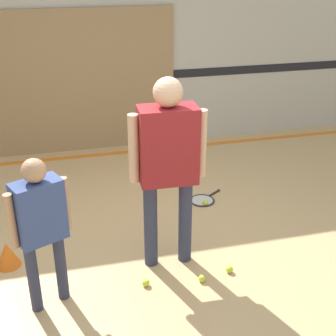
{
  "coord_description": "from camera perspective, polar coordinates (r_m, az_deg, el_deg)",
  "views": [
    {
      "loc": [
        -0.8,
        -3.62,
        2.66
      ],
      "look_at": [
        0.08,
        -0.1,
        0.97
      ],
      "focal_mm": 50.0,
      "sensor_mm": 36.0,
      "label": 1
    }
  ],
  "objects": [
    {
      "name": "ground_plane",
      "position": [
        4.56,
        -1.33,
        -10.62
      ],
      "size": [
        16.0,
        16.0,
        0.0
      ],
      "primitive_type": "plane",
      "color": "tan"
    },
    {
      "name": "wall_back",
      "position": [
        6.67,
        -7.27,
        15.68
      ],
      "size": [
        16.0,
        0.07,
        3.2
      ],
      "color": "beige",
      "rests_on": "ground_plane"
    },
    {
      "name": "wall_panel",
      "position": [
        6.69,
        -10.79,
        10.18
      ],
      "size": [
        2.69,
        0.05,
        1.98
      ],
      "color": "#9E7F56",
      "rests_on": "ground_plane"
    },
    {
      "name": "floor_stripe",
      "position": [
        6.78,
        -6.18,
        1.85
      ],
      "size": [
        14.4,
        0.1,
        0.01
      ],
      "color": "orange",
      "rests_on": "ground_plane"
    },
    {
      "name": "person_instructor",
      "position": [
        3.95,
        -0.0,
        1.58
      ],
      "size": [
        0.67,
        0.29,
        1.76
      ],
      "rotation": [
        0.0,
        0.0,
        -0.04
      ],
      "color": "#2D334C",
      "rests_on": "ground_plane"
    },
    {
      "name": "person_student_left",
      "position": [
        3.69,
        -15.32,
        -6.02
      ],
      "size": [
        0.46,
        0.33,
        1.31
      ],
      "rotation": [
        0.0,
        0.0,
        0.42
      ],
      "color": "#2D334C",
      "rests_on": "ground_plane"
    },
    {
      "name": "racket_spare_on_floor",
      "position": [
        5.49,
        4.29,
        -3.9
      ],
      "size": [
        0.49,
        0.41,
        0.03
      ],
      "rotation": [
        0.0,
        0.0,
        0.61
      ],
      "color": "#28282D",
      "rests_on": "ground_plane"
    },
    {
      "name": "tennis_ball_near_instructor",
      "position": [
        4.24,
        4.18,
        -13.27
      ],
      "size": [
        0.07,
        0.07,
        0.07
      ],
      "primitive_type": "sphere",
      "color": "#CCE038",
      "rests_on": "ground_plane"
    },
    {
      "name": "tennis_ball_by_spare_racket",
      "position": [
        5.38,
        4.56,
        -4.25
      ],
      "size": [
        0.07,
        0.07,
        0.07
      ],
      "primitive_type": "sphere",
      "color": "#CCE038",
      "rests_on": "ground_plane"
    },
    {
      "name": "tennis_ball_stray_left",
      "position": [
        4.37,
        7.5,
        -12.13
      ],
      "size": [
        0.07,
        0.07,
        0.07
      ],
      "primitive_type": "sphere",
      "color": "#CCE038",
      "rests_on": "ground_plane"
    },
    {
      "name": "tennis_ball_stray_right",
      "position": [
        4.19,
        -2.72,
        -13.79
      ],
      "size": [
        0.07,
        0.07,
        0.07
      ],
      "primitive_type": "sphere",
      "color": "#CCE038",
      "rests_on": "ground_plane"
    },
    {
      "name": "training_cone",
      "position": [
        4.61,
        -19.0,
        -9.94
      ],
      "size": [
        0.22,
        0.22,
        0.24
      ],
      "color": "orange",
      "rests_on": "ground_plane"
    }
  ]
}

